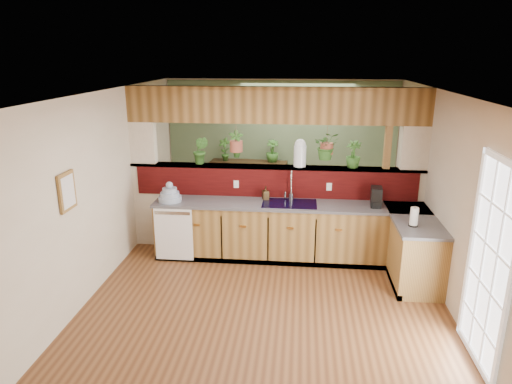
# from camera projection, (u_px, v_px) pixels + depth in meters

# --- Properties ---
(ground) EXTENTS (4.60, 7.00, 0.01)m
(ground) POSITION_uv_depth(u_px,v_px,m) (268.00, 287.00, 6.25)
(ground) COLOR brown
(ground) RESTS_ON ground
(ceiling) EXTENTS (4.60, 7.00, 0.01)m
(ceiling) POSITION_uv_depth(u_px,v_px,m) (269.00, 94.00, 5.49)
(ceiling) COLOR brown
(ceiling) RESTS_ON ground
(wall_back) EXTENTS (4.60, 0.02, 2.60)m
(wall_back) POSITION_uv_depth(u_px,v_px,m) (281.00, 145.00, 9.20)
(wall_back) COLOR beige
(wall_back) RESTS_ON ground
(wall_left) EXTENTS (0.02, 7.00, 2.60)m
(wall_left) POSITION_uv_depth(u_px,v_px,m) (97.00, 192.00, 6.09)
(wall_left) COLOR beige
(wall_left) RESTS_ON ground
(wall_right) EXTENTS (0.02, 7.00, 2.60)m
(wall_right) POSITION_uv_depth(u_px,v_px,m) (453.00, 203.00, 5.65)
(wall_right) COLOR beige
(wall_right) RESTS_ON ground
(pass_through_partition) EXTENTS (4.60, 0.21, 2.60)m
(pass_through_partition) POSITION_uv_depth(u_px,v_px,m) (277.00, 178.00, 7.18)
(pass_through_partition) COLOR beige
(pass_through_partition) RESTS_ON ground
(pass_through_ledge) EXTENTS (4.60, 0.21, 0.04)m
(pass_through_ledge) POSITION_uv_depth(u_px,v_px,m) (275.00, 167.00, 7.14)
(pass_through_ledge) COLOR brown
(pass_through_ledge) RESTS_ON ground
(header_beam) EXTENTS (4.60, 0.15, 0.55)m
(header_beam) POSITION_uv_depth(u_px,v_px,m) (276.00, 105.00, 6.86)
(header_beam) COLOR brown
(header_beam) RESTS_ON ground
(sage_backwall) EXTENTS (4.55, 0.02, 2.55)m
(sage_backwall) POSITION_uv_depth(u_px,v_px,m) (281.00, 145.00, 9.18)
(sage_backwall) COLOR #506645
(sage_backwall) RESTS_ON ground
(countertop) EXTENTS (4.14, 1.52, 0.90)m
(countertop) POSITION_uv_depth(u_px,v_px,m) (328.00, 235.00, 6.87)
(countertop) COLOR brown
(countertop) RESTS_ON ground
(dishwasher) EXTENTS (0.58, 0.03, 0.82)m
(dishwasher) POSITION_uv_depth(u_px,v_px,m) (174.00, 234.00, 6.89)
(dishwasher) COLOR white
(dishwasher) RESTS_ON ground
(navy_sink) EXTENTS (0.82, 0.50, 0.18)m
(navy_sink) POSITION_uv_depth(u_px,v_px,m) (289.00, 208.00, 6.92)
(navy_sink) COLOR black
(navy_sink) RESTS_ON countertop
(french_door) EXTENTS (0.06, 1.02, 2.16)m
(french_door) POSITION_uv_depth(u_px,v_px,m) (488.00, 268.00, 4.49)
(french_door) COLOR white
(french_door) RESTS_ON ground
(framed_print) EXTENTS (0.04, 0.35, 0.45)m
(framed_print) POSITION_uv_depth(u_px,v_px,m) (67.00, 191.00, 5.25)
(framed_print) COLOR brown
(framed_print) RESTS_ON wall_left
(faucet) EXTENTS (0.21, 0.21, 0.48)m
(faucet) POSITION_uv_depth(u_px,v_px,m) (291.00, 184.00, 6.96)
(faucet) COLOR #B7B7B2
(faucet) RESTS_ON countertop
(dish_stack) EXTENTS (0.35, 0.35, 0.31)m
(dish_stack) POSITION_uv_depth(u_px,v_px,m) (170.00, 195.00, 6.97)
(dish_stack) COLOR #8D9DB7
(dish_stack) RESTS_ON countertop
(soap_dispenser) EXTENTS (0.12, 0.12, 0.21)m
(soap_dispenser) POSITION_uv_depth(u_px,v_px,m) (266.00, 193.00, 7.06)
(soap_dispenser) COLOR #372714
(soap_dispenser) RESTS_ON countertop
(coffee_maker) EXTENTS (0.16, 0.26, 0.29)m
(coffee_maker) POSITION_uv_depth(u_px,v_px,m) (376.00, 198.00, 6.72)
(coffee_maker) COLOR black
(coffee_maker) RESTS_ON countertop
(paper_towel) EXTENTS (0.13, 0.13, 0.27)m
(paper_towel) POSITION_uv_depth(u_px,v_px,m) (414.00, 217.00, 5.96)
(paper_towel) COLOR black
(paper_towel) RESTS_ON countertop
(glass_jar) EXTENTS (0.19, 0.19, 0.43)m
(glass_jar) POSITION_uv_depth(u_px,v_px,m) (300.00, 153.00, 7.03)
(glass_jar) COLOR silver
(glass_jar) RESTS_ON pass_through_ledge
(ledge_plant_left) EXTENTS (0.27, 0.23, 0.44)m
(ledge_plant_left) POSITION_uv_depth(u_px,v_px,m) (201.00, 150.00, 7.18)
(ledge_plant_left) COLOR #29551D
(ledge_plant_left) RESTS_ON pass_through_ledge
(ledge_plant_right) EXTENTS (0.30, 0.30, 0.42)m
(ledge_plant_right) POSITION_uv_depth(u_px,v_px,m) (353.00, 154.00, 6.96)
(ledge_plant_right) COLOR #29551D
(ledge_plant_right) RESTS_ON pass_through_ledge
(hanging_plant_a) EXTENTS (0.25, 0.20, 0.55)m
(hanging_plant_a) POSITION_uv_depth(u_px,v_px,m) (236.00, 135.00, 7.05)
(hanging_plant_a) COLOR brown
(hanging_plant_a) RESTS_ON header_beam
(hanging_plant_b) EXTENTS (0.39, 0.34, 0.55)m
(hanging_plant_b) POSITION_uv_depth(u_px,v_px,m) (327.00, 134.00, 6.91)
(hanging_plant_b) COLOR brown
(hanging_plant_b) RESTS_ON header_beam
(shelving_console) EXTENTS (1.55, 0.53, 1.01)m
(shelving_console) POSITION_uv_depth(u_px,v_px,m) (249.00, 186.00, 9.26)
(shelving_console) COLOR black
(shelving_console) RESTS_ON ground
(shelf_plant_a) EXTENTS (0.28, 0.23, 0.46)m
(shelf_plant_a) POSITION_uv_depth(u_px,v_px,m) (225.00, 149.00, 9.09)
(shelf_plant_a) COLOR #29551D
(shelf_plant_a) RESTS_ON shelving_console
(shelf_plant_b) EXTENTS (0.29, 0.29, 0.44)m
(shelf_plant_b) POSITION_uv_depth(u_px,v_px,m) (272.00, 151.00, 9.00)
(shelf_plant_b) COLOR #29551D
(shelf_plant_b) RESTS_ON shelving_console
(floor_plant) EXTENTS (0.69, 0.61, 0.74)m
(floor_plant) POSITION_uv_depth(u_px,v_px,m) (321.00, 209.00, 8.30)
(floor_plant) COLOR #29551D
(floor_plant) RESTS_ON ground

